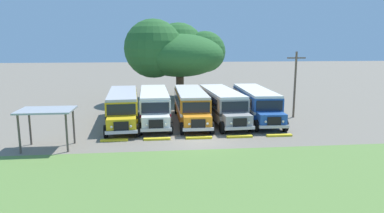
% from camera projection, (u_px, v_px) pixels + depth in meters
% --- Properties ---
extents(ground_plane, '(220.00, 220.00, 0.00)m').
position_uv_depth(ground_plane, '(200.00, 141.00, 25.50)').
color(ground_plane, slate).
extents(foreground_grass_strip, '(80.00, 10.53, 0.01)m').
position_uv_depth(foreground_grass_strip, '(218.00, 179.00, 18.22)').
color(foreground_grass_strip, olive).
rests_on(foreground_grass_strip, ground_plane).
extents(parked_bus_slot_0, '(3.24, 10.92, 2.82)m').
position_uv_depth(parked_bus_slot_0, '(123.00, 106.00, 30.92)').
color(parked_bus_slot_0, yellow).
rests_on(parked_bus_slot_0, ground_plane).
extents(parked_bus_slot_1, '(2.86, 10.86, 2.82)m').
position_uv_depth(parked_bus_slot_1, '(154.00, 104.00, 31.65)').
color(parked_bus_slot_1, silver).
rests_on(parked_bus_slot_1, ground_plane).
extents(parked_bus_slot_2, '(2.74, 10.85, 2.82)m').
position_uv_depth(parked_bus_slot_2, '(191.00, 104.00, 31.82)').
color(parked_bus_slot_2, orange).
rests_on(parked_bus_slot_2, ground_plane).
extents(parked_bus_slot_3, '(3.17, 10.91, 2.82)m').
position_uv_depth(parked_bus_slot_3, '(222.00, 103.00, 32.14)').
color(parked_bus_slot_3, '#9E9993').
rests_on(parked_bus_slot_3, ground_plane).
extents(parked_bus_slot_4, '(3.00, 10.88, 2.82)m').
position_uv_depth(parked_bus_slot_4, '(256.00, 102.00, 32.66)').
color(parked_bus_slot_4, '#23519E').
rests_on(parked_bus_slot_4, ground_plane).
extents(curb_wheelstop_0, '(2.00, 0.36, 0.15)m').
position_uv_depth(curb_wheelstop_0, '(114.00, 140.00, 25.37)').
color(curb_wheelstop_0, yellow).
rests_on(curb_wheelstop_0, ground_plane).
extents(curb_wheelstop_1, '(2.00, 0.36, 0.15)m').
position_uv_depth(curb_wheelstop_1, '(157.00, 139.00, 25.71)').
color(curb_wheelstop_1, yellow).
rests_on(curb_wheelstop_1, ground_plane).
extents(curb_wheelstop_2, '(2.00, 0.36, 0.15)m').
position_uv_depth(curb_wheelstop_2, '(199.00, 138.00, 26.04)').
color(curb_wheelstop_2, yellow).
rests_on(curb_wheelstop_2, ground_plane).
extents(curb_wheelstop_3, '(2.00, 0.36, 0.15)m').
position_uv_depth(curb_wheelstop_3, '(240.00, 136.00, 26.38)').
color(curb_wheelstop_3, yellow).
rests_on(curb_wheelstop_3, ground_plane).
extents(curb_wheelstop_4, '(2.00, 0.36, 0.15)m').
position_uv_depth(curb_wheelstop_4, '(279.00, 135.00, 26.71)').
color(curb_wheelstop_4, yellow).
rests_on(curb_wheelstop_4, ground_plane).
extents(broad_shade_tree, '(12.87, 11.20, 10.04)m').
position_uv_depth(broad_shade_tree, '(176.00, 52.00, 43.47)').
color(broad_shade_tree, brown).
rests_on(broad_shade_tree, ground_plane).
extents(utility_pole, '(1.80, 0.20, 6.35)m').
position_uv_depth(utility_pole, '(295.00, 82.00, 33.00)').
color(utility_pole, brown).
rests_on(utility_pole, ground_plane).
extents(waiting_shelter, '(3.60, 2.60, 2.72)m').
position_uv_depth(waiting_shelter, '(46.00, 113.00, 23.27)').
color(waiting_shelter, brown).
rests_on(waiting_shelter, ground_plane).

